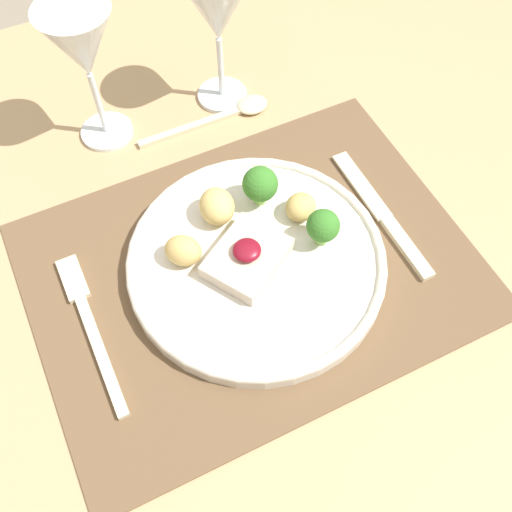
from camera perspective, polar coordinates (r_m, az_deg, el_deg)
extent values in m
plane|color=gray|center=(1.38, -0.20, -16.96)|extent=(8.00, 8.00, 0.00)
cube|color=tan|center=(0.70, -0.37, -1.87)|extent=(1.37, 1.10, 0.03)
cylinder|color=tan|center=(1.47, 13.84, 14.92)|extent=(0.06, 0.06, 0.71)
cube|color=brown|center=(0.69, -0.38, -1.19)|extent=(0.50, 0.37, 0.00)
cylinder|color=silver|center=(0.68, 0.00, -0.53)|extent=(0.29, 0.29, 0.02)
torus|color=silver|center=(0.68, 0.00, -0.18)|extent=(0.29, 0.29, 0.01)
cube|color=beige|center=(0.66, -0.77, -0.33)|extent=(0.11, 0.11, 0.02)
ellipsoid|color=maroon|center=(0.65, -0.79, 0.42)|extent=(0.03, 0.03, 0.01)
cylinder|color=#84B256|center=(0.68, 6.24, 1.84)|extent=(0.01, 0.01, 0.02)
sphere|color=#387A28|center=(0.67, 6.41, 2.89)|extent=(0.04, 0.04, 0.04)
cylinder|color=#84B256|center=(0.71, 0.39, 5.69)|extent=(0.01, 0.01, 0.02)
sphere|color=#387A28|center=(0.69, 0.40, 6.88)|extent=(0.04, 0.04, 0.04)
ellipsoid|color=tan|center=(0.67, -6.95, 0.52)|extent=(0.05, 0.05, 0.03)
ellipsoid|color=#DBBC6B|center=(0.69, -3.75, 4.75)|extent=(0.05, 0.05, 0.04)
ellipsoid|color=tan|center=(0.70, 4.28, 4.68)|extent=(0.05, 0.05, 0.03)
cube|color=beige|center=(0.66, -14.51, -9.10)|extent=(0.01, 0.15, 0.01)
cube|color=beige|center=(0.71, -17.02, -2.09)|extent=(0.02, 0.06, 0.01)
cube|color=beige|center=(0.72, 14.16, 0.78)|extent=(0.02, 0.09, 0.01)
cube|color=beige|center=(0.76, 10.01, 6.61)|extent=(0.02, 0.11, 0.00)
cube|color=beige|center=(0.82, -6.27, 12.08)|extent=(0.15, 0.01, 0.01)
ellipsoid|color=beige|center=(0.85, -0.38, 14.23)|extent=(0.04, 0.04, 0.01)
cylinder|color=white|center=(0.87, -3.22, 15.06)|extent=(0.07, 0.07, 0.01)
cylinder|color=white|center=(0.83, -3.39, 17.49)|extent=(0.01, 0.01, 0.09)
cone|color=white|center=(0.78, -3.75, 22.51)|extent=(0.09, 0.09, 0.09)
cylinder|color=white|center=(0.84, -13.99, 11.42)|extent=(0.07, 0.07, 0.01)
cylinder|color=white|center=(0.80, -14.75, 13.84)|extent=(0.01, 0.01, 0.09)
cone|color=white|center=(0.75, -16.37, 18.83)|extent=(0.09, 0.09, 0.09)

